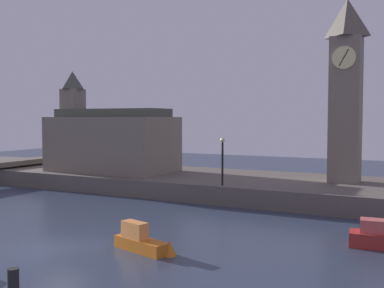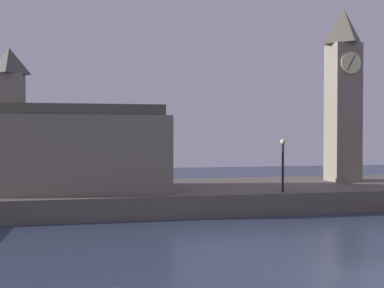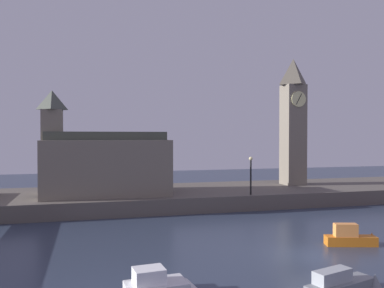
{
  "view_description": "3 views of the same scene",
  "coord_description": "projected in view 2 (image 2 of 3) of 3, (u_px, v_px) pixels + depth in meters",
  "views": [
    {
      "loc": [
        16.72,
        -17.77,
        6.74
      ],
      "look_at": [
        -0.95,
        16.54,
        4.56
      ],
      "focal_mm": 42.69,
      "sensor_mm": 36.0,
      "label": 1
    },
    {
      "loc": [
        -10.16,
        -16.21,
        5.6
      ],
      "look_at": [
        -3.86,
        14.6,
        4.91
      ],
      "focal_mm": 44.19,
      "sensor_mm": 36.0,
      "label": 2
    },
    {
      "loc": [
        -12.84,
        -21.16,
        7.21
      ],
      "look_at": [
        -3.0,
        15.91,
        6.47
      ],
      "focal_mm": 37.08,
      "sensor_mm": 36.0,
      "label": 3
    }
  ],
  "objects": [
    {
      "name": "far_embankment",
      "position": [
        226.0,
        194.0,
        37.61
      ],
      "size": [
        70.0,
        12.0,
        1.5
      ],
      "primitive_type": "cube",
      "color": "#5B544C",
      "rests_on": "ground"
    },
    {
      "name": "ground_plane",
      "position": [
        367.0,
        280.0,
        18.03
      ],
      "size": [
        120.0,
        120.0,
        0.0
      ],
      "primitive_type": "plane",
      "color": "#2D384C"
    },
    {
      "name": "parliament_hall",
      "position": [
        79.0,
        148.0,
        34.08
      ],
      "size": [
        12.12,
        6.82,
        10.11
      ],
      "color": "slate",
      "rests_on": "far_embankment"
    },
    {
      "name": "clock_tower",
      "position": [
        343.0,
        92.0,
        40.7
      ],
      "size": [
        2.61,
        2.64,
        14.89
      ],
      "color": "slate",
      "rests_on": "far_embankment"
    },
    {
      "name": "streetlamp",
      "position": [
        283.0,
        159.0,
        32.93
      ],
      "size": [
        0.36,
        0.36,
        3.72
      ],
      "color": "black",
      "rests_on": "far_embankment"
    }
  ]
}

